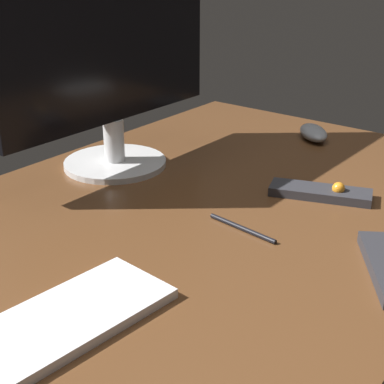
{
  "coord_description": "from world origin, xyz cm",
  "views": [
    {
      "loc": [
        -67.1,
        -55.96,
        46.13
      ],
      "look_at": [
        1.78,
        -2.4,
        8.0
      ],
      "focal_mm": 54.32,
      "sensor_mm": 36.0,
      "label": 1
    }
  ],
  "objects_px": {
    "monitor": "(109,52)",
    "pen": "(242,228)",
    "computer_mouse": "(313,133)",
    "keyboard": "(24,342)",
    "media_remote": "(321,192)"
  },
  "relations": [
    {
      "from": "keyboard",
      "to": "computer_mouse",
      "type": "relative_size",
      "value": 3.49
    },
    {
      "from": "keyboard",
      "to": "media_remote",
      "type": "xyz_separation_m",
      "value": [
        0.61,
        -0.08,
        0.0
      ]
    },
    {
      "from": "media_remote",
      "to": "pen",
      "type": "height_order",
      "value": "media_remote"
    },
    {
      "from": "computer_mouse",
      "to": "pen",
      "type": "bearing_deg",
      "value": 150.49
    },
    {
      "from": "keyboard",
      "to": "computer_mouse",
      "type": "distance_m",
      "value": 0.92
    },
    {
      "from": "computer_mouse",
      "to": "media_remote",
      "type": "relative_size",
      "value": 0.58
    },
    {
      "from": "pen",
      "to": "computer_mouse",
      "type": "bearing_deg",
      "value": -68.89
    },
    {
      "from": "monitor",
      "to": "media_remote",
      "type": "relative_size",
      "value": 2.81
    },
    {
      "from": "keyboard",
      "to": "computer_mouse",
      "type": "height_order",
      "value": "computer_mouse"
    },
    {
      "from": "monitor",
      "to": "pen",
      "type": "height_order",
      "value": "monitor"
    },
    {
      "from": "monitor",
      "to": "computer_mouse",
      "type": "distance_m",
      "value": 0.53
    },
    {
      "from": "monitor",
      "to": "pen",
      "type": "distance_m",
      "value": 0.45
    },
    {
      "from": "monitor",
      "to": "media_remote",
      "type": "bearing_deg",
      "value": -73.33
    },
    {
      "from": "keyboard",
      "to": "media_remote",
      "type": "relative_size",
      "value": 2.02
    },
    {
      "from": "pen",
      "to": "keyboard",
      "type": "bearing_deg",
      "value": 91.44
    }
  ]
}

